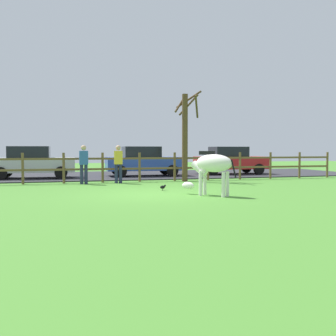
{
  "coord_description": "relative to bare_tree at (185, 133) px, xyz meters",
  "views": [
    {
      "loc": [
        -2.98,
        -12.52,
        1.47
      ],
      "look_at": [
        0.71,
        0.57,
        0.82
      ],
      "focal_mm": 42.27,
      "sensor_mm": 36.0,
      "label": 1
    }
  ],
  "objects": [
    {
      "name": "parked_car_silver",
      "position": [
        -6.83,
        3.24,
        -1.35
      ],
      "size": [
        4.06,
        1.99,
        1.56
      ],
      "color": "#B7BABF",
      "rests_on": "parking_asphalt"
    },
    {
      "name": "bare_tree",
      "position": [
        0.0,
        0.0,
        0.0
      ],
      "size": [
        1.36,
        1.63,
        4.19
      ],
      "color": "#513A23",
      "rests_on": "ground_plane"
    },
    {
      "name": "ground_plane",
      "position": [
        -2.68,
        -4.64,
        -2.19
      ],
      "size": [
        60.0,
        60.0,
        0.0
      ],
      "primitive_type": "plane",
      "color": "#47842D"
    },
    {
      "name": "visitor_right_of_tree",
      "position": [
        -3.11,
        -0.2,
        -1.28
      ],
      "size": [
        0.38,
        0.26,
        1.64
      ],
      "color": "#232847",
      "rests_on": "ground_plane"
    },
    {
      "name": "parked_car_red",
      "position": [
        3.9,
        3.65,
        -1.35
      ],
      "size": [
        4.08,
        2.04,
        1.56
      ],
      "color": "red",
      "rests_on": "parking_asphalt"
    },
    {
      "name": "crow_on_grass",
      "position": [
        -2.04,
        -3.63,
        -2.06
      ],
      "size": [
        0.21,
        0.1,
        0.2
      ],
      "color": "black",
      "rests_on": "ground_plane"
    },
    {
      "name": "parking_asphalt",
      "position": [
        -2.68,
        4.66,
        -2.17
      ],
      "size": [
        28.0,
        7.4,
        0.05
      ],
      "primitive_type": "cube",
      "color": "#2D2D33",
      "rests_on": "ground_plane"
    },
    {
      "name": "paddock_fence",
      "position": [
        -2.89,
        0.36,
        -1.45
      ],
      "size": [
        21.68,
        0.11,
        1.32
      ],
      "color": "brown",
      "rests_on": "ground_plane"
    },
    {
      "name": "parked_car_blue",
      "position": [
        -1.22,
        3.46,
        -1.35
      ],
      "size": [
        4.04,
        1.96,
        1.56
      ],
      "color": "#2D4CAD",
      "rests_on": "parking_asphalt"
    },
    {
      "name": "visitor_left_of_tree",
      "position": [
        -4.58,
        -0.26,
        -1.28
      ],
      "size": [
        0.36,
        0.22,
        1.64
      ],
      "color": "#232847",
      "rests_on": "ground_plane"
    },
    {
      "name": "zebra",
      "position": [
        -0.98,
        -5.6,
        -1.27
      ],
      "size": [
        1.41,
        1.59,
        1.41
      ],
      "color": "white",
      "rests_on": "ground_plane"
    }
  ]
}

